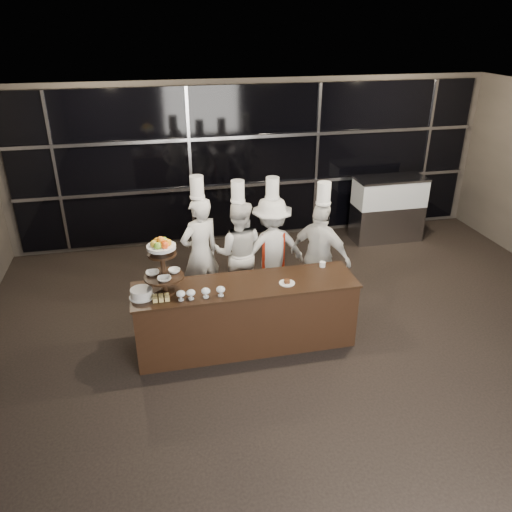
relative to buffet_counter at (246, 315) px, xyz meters
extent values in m
plane|color=black|center=(0.89, -1.43, -0.47)|extent=(10.00, 10.00, 0.00)
plane|color=black|center=(0.89, -1.43, 2.53)|extent=(10.00, 10.00, 0.00)
plane|color=#473F38|center=(0.89, 3.57, 1.03)|extent=(9.00, 0.00, 9.00)
cube|color=black|center=(0.89, 3.51, 1.03)|extent=(8.60, 0.04, 2.80)
cube|color=#A5A5AA|center=(0.89, 3.46, 0.63)|extent=(8.60, 0.06, 0.06)
cube|color=#A5A5AA|center=(0.89, 3.46, 1.53)|extent=(8.60, 0.06, 0.06)
cube|color=#A5A5AA|center=(-2.61, 3.48, 1.03)|extent=(0.05, 0.05, 2.80)
cube|color=#A5A5AA|center=(-0.31, 3.48, 1.03)|extent=(0.05, 0.05, 2.80)
cube|color=#A5A5AA|center=(2.09, 3.48, 1.03)|extent=(0.05, 0.05, 2.80)
cube|color=#A5A5AA|center=(4.39, 3.48, 1.03)|extent=(0.05, 0.05, 2.80)
cube|color=black|center=(0.00, 0.00, -0.02)|extent=(2.80, 0.70, 0.90)
cube|color=black|center=(0.00, 0.00, 0.44)|extent=(2.84, 0.74, 0.03)
cylinder|color=black|center=(-1.00, 0.00, 0.47)|extent=(0.24, 0.24, 0.03)
cylinder|color=black|center=(-1.00, 0.00, 0.80)|extent=(0.06, 0.06, 0.70)
cylinder|color=black|center=(-1.00, 0.00, 0.67)|extent=(0.48, 0.48, 0.02)
cylinder|color=black|center=(-1.00, 0.00, 0.97)|extent=(0.34, 0.34, 0.02)
cylinder|color=white|center=(-1.00, 0.00, 1.02)|extent=(0.10, 0.10, 0.06)
cylinder|color=white|center=(-1.00, 0.00, 1.07)|extent=(0.34, 0.34, 0.04)
sphere|color=orange|center=(-0.92, 0.00, 1.11)|extent=(0.09, 0.09, 0.09)
sphere|color=#89BC30|center=(-0.96, 0.07, 1.11)|extent=(0.09, 0.09, 0.09)
sphere|color=#FF9C15|center=(-1.04, 0.07, 1.11)|extent=(0.09, 0.09, 0.09)
sphere|color=yellow|center=(-1.08, 0.00, 1.11)|extent=(0.09, 0.09, 0.09)
sphere|color=#84BD30|center=(-1.04, -0.07, 1.11)|extent=(0.09, 0.09, 0.09)
sphere|color=#F24B14|center=(-0.96, -0.07, 1.11)|extent=(0.09, 0.09, 0.09)
sphere|color=orange|center=(-1.00, 0.00, 1.15)|extent=(0.09, 0.09, 0.09)
imported|color=white|center=(-1.13, 0.06, 0.71)|extent=(0.16, 0.16, 0.04)
imported|color=white|center=(-0.87, 0.06, 0.71)|extent=(0.15, 0.15, 0.05)
imported|color=white|center=(-1.00, -0.12, 0.71)|extent=(0.16, 0.16, 0.04)
cylinder|color=silver|center=(-0.83, -0.22, 0.46)|extent=(0.07, 0.07, 0.01)
cylinder|color=silver|center=(-0.83, -0.22, 0.49)|extent=(0.02, 0.02, 0.05)
ellipsoid|color=silver|center=(-0.83, -0.22, 0.54)|extent=(0.11, 0.11, 0.08)
ellipsoid|color=#27CE4F|center=(-0.83, -0.22, 0.54)|extent=(0.08, 0.08, 0.05)
cylinder|color=silver|center=(-0.71, -0.22, 0.46)|extent=(0.07, 0.07, 0.01)
cylinder|color=silver|center=(-0.71, -0.22, 0.49)|extent=(0.02, 0.02, 0.05)
ellipsoid|color=silver|center=(-0.71, -0.22, 0.54)|extent=(0.11, 0.11, 0.08)
ellipsoid|color=red|center=(-0.71, -0.22, 0.54)|extent=(0.08, 0.08, 0.05)
cylinder|color=silver|center=(-0.53, -0.22, 0.46)|extent=(0.07, 0.07, 0.01)
cylinder|color=silver|center=(-0.53, -0.22, 0.49)|extent=(0.02, 0.02, 0.05)
ellipsoid|color=silver|center=(-0.53, -0.22, 0.54)|extent=(0.11, 0.11, 0.08)
ellipsoid|color=#FFE0B1|center=(-0.53, -0.22, 0.54)|extent=(0.08, 0.08, 0.05)
cylinder|color=silver|center=(-0.35, -0.22, 0.46)|extent=(0.07, 0.07, 0.01)
cylinder|color=silver|center=(-0.35, -0.22, 0.49)|extent=(0.02, 0.02, 0.05)
ellipsoid|color=silver|center=(-0.35, -0.22, 0.54)|extent=(0.11, 0.11, 0.08)
ellipsoid|color=#531D13|center=(-0.35, -0.22, 0.54)|extent=(0.08, 0.08, 0.05)
cylinder|color=white|center=(-1.28, -0.05, 0.46)|extent=(0.30, 0.30, 0.01)
cylinder|color=silver|center=(-1.28, -0.05, 0.51)|extent=(0.26, 0.26, 0.10)
cube|color=#D7BD69|center=(-1.13, -0.20, 0.48)|extent=(0.05, 0.06, 0.05)
cube|color=#D7BD69|center=(-1.06, -0.20, 0.48)|extent=(0.06, 0.06, 0.05)
cube|color=#D7BD69|center=(-0.99, -0.20, 0.48)|extent=(0.06, 0.06, 0.05)
cube|color=#D7BD69|center=(-1.13, -0.13, 0.48)|extent=(0.05, 0.06, 0.05)
cube|color=#D7BD69|center=(-1.06, -0.13, 0.48)|extent=(0.06, 0.06, 0.05)
cube|color=#D7BD69|center=(-0.99, -0.13, 0.48)|extent=(0.06, 0.06, 0.05)
cylinder|color=white|center=(0.51, -0.10, 0.46)|extent=(0.20, 0.20, 0.01)
cylinder|color=#4C2814|center=(0.51, -0.10, 0.49)|extent=(0.08, 0.08, 0.04)
cylinder|color=white|center=(1.10, 0.25, 0.49)|extent=(0.08, 0.08, 0.07)
cube|color=#A5A5AA|center=(3.37, 2.87, -0.12)|extent=(1.32, 0.57, 0.70)
cube|color=silver|center=(3.37, 2.87, 0.48)|extent=(1.32, 0.57, 0.50)
cube|color=#FFC67F|center=(3.37, 2.87, 0.48)|extent=(1.23, 0.47, 0.40)
cube|color=#A5A5AA|center=(3.37, 2.87, 0.75)|extent=(1.34, 0.58, 0.04)
imported|color=silver|center=(-0.44, 1.14, 0.39)|extent=(0.74, 0.65, 1.72)
cylinder|color=white|center=(-0.44, 1.14, 1.41)|extent=(0.19, 0.19, 0.30)
cylinder|color=white|center=(-0.44, 1.14, 1.26)|extent=(0.21, 0.21, 0.03)
imported|color=white|center=(0.13, 1.17, 0.34)|extent=(0.92, 0.80, 1.61)
cylinder|color=white|center=(0.13, 1.17, 1.29)|extent=(0.19, 0.19, 0.30)
cylinder|color=white|center=(0.13, 1.17, 1.15)|extent=(0.21, 0.21, 0.03)
imported|color=silver|center=(0.63, 1.17, 0.35)|extent=(1.10, 0.69, 1.62)
cylinder|color=white|center=(0.63, 1.17, 1.31)|extent=(0.19, 0.19, 0.30)
cylinder|color=white|center=(0.63, 1.17, 1.16)|extent=(0.21, 0.21, 0.03)
cube|color=#9F1F0C|center=(0.63, 1.05, 0.35)|extent=(0.34, 0.03, 0.61)
imported|color=silver|center=(1.25, 0.75, 0.35)|extent=(0.95, 0.97, 1.64)
cylinder|color=white|center=(1.25, 0.75, 1.32)|extent=(0.19, 0.19, 0.30)
cylinder|color=white|center=(1.25, 0.75, 1.18)|extent=(0.21, 0.21, 0.03)
camera|label=1|loc=(-1.06, -5.40, 3.49)|focal=35.00mm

